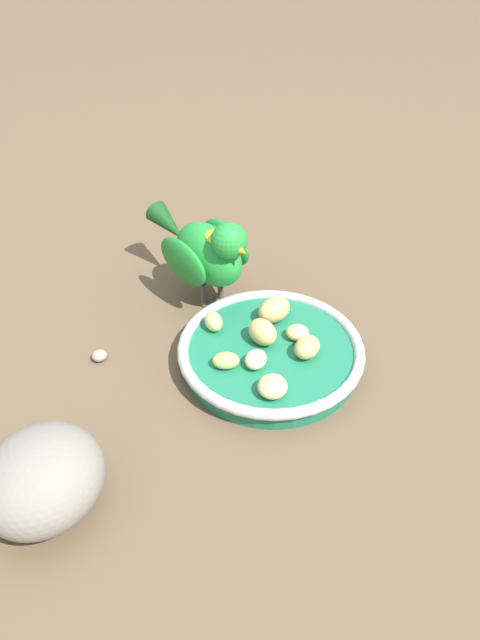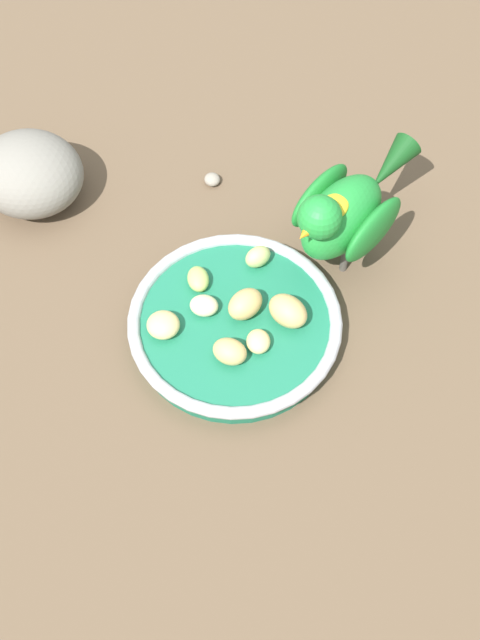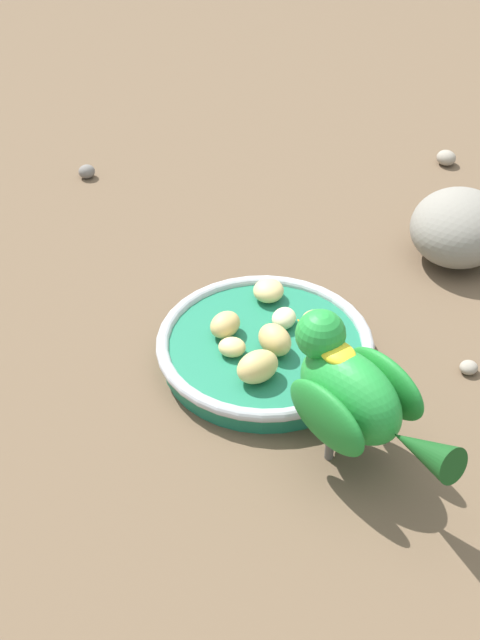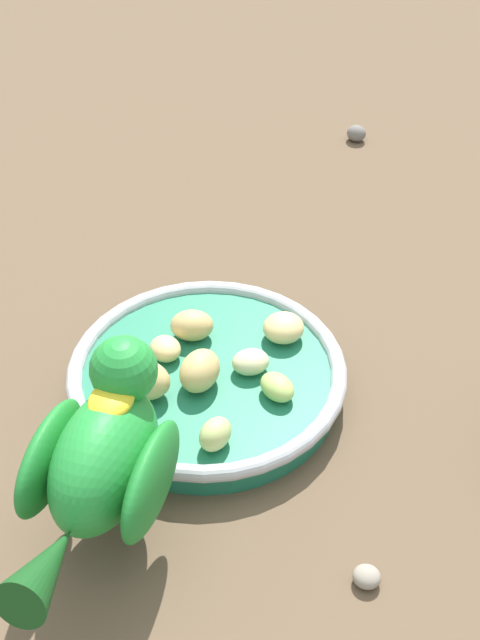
{
  "view_description": "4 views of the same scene",
  "coord_description": "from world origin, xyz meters",
  "px_view_note": "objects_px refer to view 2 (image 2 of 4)",
  "views": [
    {
      "loc": [
        -0.34,
        -0.32,
        0.45
      ],
      "look_at": [
        -0.0,
        0.01,
        0.06
      ],
      "focal_mm": 34.69,
      "sensor_mm": 36.0,
      "label": 1
    },
    {
      "loc": [
        0.27,
        -0.36,
        0.72
      ],
      "look_at": [
        0.04,
        -0.03,
        0.07
      ],
      "focal_mm": 51.39,
      "sensor_mm": 36.0,
      "label": 2
    },
    {
      "loc": [
        0.45,
        0.43,
        0.55
      ],
      "look_at": [
        0.03,
        -0.03,
        0.04
      ],
      "focal_mm": 52.06,
      "sensor_mm": 36.0,
      "label": 3
    },
    {
      "loc": [
        -0.09,
        0.42,
        0.46
      ],
      "look_at": [
        0.0,
        -0.03,
        0.05
      ],
      "focal_mm": 51.16,
      "sensor_mm": 36.0,
      "label": 4
    }
  ],
  "objects_px": {
    "feeding_bowl": "(235,325)",
    "apple_piece_6": "(201,276)",
    "apple_piece_5": "(204,306)",
    "parrot": "(344,212)",
    "apple_piece_7": "(163,325)",
    "apple_piece_4": "(261,259)",
    "pebble_0": "(212,179)",
    "apple_piece_0": "(258,341)",
    "rock_large": "(33,171)",
    "apple_piece_3": "(288,311)",
    "apple_piece_1": "(243,306)",
    "apple_piece_2": "(230,351)"
  },
  "relations": [
    {
      "from": "apple_piece_0",
      "to": "apple_piece_7",
      "type": "relative_size",
      "value": 0.81
    },
    {
      "from": "apple_piece_5",
      "to": "apple_piece_7",
      "type": "bearing_deg",
      "value": -113.84
    },
    {
      "from": "apple_piece_0",
      "to": "rock_large",
      "type": "distance_m",
      "value": 0.29
    },
    {
      "from": "apple_piece_0",
      "to": "apple_piece_4",
      "type": "distance_m",
      "value": 0.09
    },
    {
      "from": "feeding_bowl",
      "to": "apple_piece_7",
      "type": "height_order",
      "value": "apple_piece_7"
    },
    {
      "from": "apple_piece_1",
      "to": "apple_piece_7",
      "type": "height_order",
      "value": "apple_piece_1"
    },
    {
      "from": "apple_piece_3",
      "to": "rock_large",
      "type": "height_order",
      "value": "rock_large"
    },
    {
      "from": "apple_piece_7",
      "to": "feeding_bowl",
      "type": "bearing_deg",
      "value": 43.82
    },
    {
      "from": "apple_piece_1",
      "to": "apple_piece_3",
      "type": "height_order",
      "value": "same"
    },
    {
      "from": "apple_piece_3",
      "to": "apple_piece_7",
      "type": "bearing_deg",
      "value": -138.3
    },
    {
      "from": "apple_piece_5",
      "to": "parrot",
      "type": "bearing_deg",
      "value": 66.17
    },
    {
      "from": "apple_piece_0",
      "to": "apple_piece_2",
      "type": "xyz_separation_m",
      "value": [
        -0.01,
        -0.02,
        0.0
      ]
    },
    {
      "from": "apple_piece_3",
      "to": "apple_piece_4",
      "type": "xyz_separation_m",
      "value": [
        -0.05,
        0.03,
        -0.0
      ]
    },
    {
      "from": "apple_piece_6",
      "to": "apple_piece_5",
      "type": "bearing_deg",
      "value": -47.7
    },
    {
      "from": "parrot",
      "to": "apple_piece_7",
      "type": "bearing_deg",
      "value": -19.11
    },
    {
      "from": "feeding_bowl",
      "to": "apple_piece_6",
      "type": "distance_m",
      "value": 0.06
    },
    {
      "from": "apple_piece_4",
      "to": "feeding_bowl",
      "type": "bearing_deg",
      "value": -75.79
    },
    {
      "from": "apple_piece_3",
      "to": "apple_piece_5",
      "type": "distance_m",
      "value": 0.08
    },
    {
      "from": "pebble_0",
      "to": "apple_piece_6",
      "type": "bearing_deg",
      "value": -57.78
    },
    {
      "from": "apple_piece_0",
      "to": "apple_piece_3",
      "type": "distance_m",
      "value": 0.04
    },
    {
      "from": "pebble_0",
      "to": "parrot",
      "type": "bearing_deg",
      "value": -1.59
    },
    {
      "from": "parrot",
      "to": "feeding_bowl",
      "type": "bearing_deg",
      "value": -8.45
    },
    {
      "from": "apple_piece_4",
      "to": "apple_piece_7",
      "type": "height_order",
      "value": "apple_piece_4"
    },
    {
      "from": "apple_piece_5",
      "to": "parrot",
      "type": "distance_m",
      "value": 0.15
    },
    {
      "from": "apple_piece_3",
      "to": "pebble_0",
      "type": "bearing_deg",
      "value": 147.38
    },
    {
      "from": "apple_piece_0",
      "to": "apple_piece_2",
      "type": "distance_m",
      "value": 0.03
    },
    {
      "from": "apple_piece_0",
      "to": "apple_piece_4",
      "type": "height_order",
      "value": "apple_piece_4"
    },
    {
      "from": "apple_piece_3",
      "to": "parrot",
      "type": "height_order",
      "value": "parrot"
    },
    {
      "from": "apple_piece_7",
      "to": "parrot",
      "type": "bearing_deg",
      "value": 66.17
    },
    {
      "from": "apple_piece_0",
      "to": "rock_large",
      "type": "bearing_deg",
      "value": 174.72
    },
    {
      "from": "apple_piece_0",
      "to": "apple_piece_6",
      "type": "distance_m",
      "value": 0.09
    },
    {
      "from": "feeding_bowl",
      "to": "apple_piece_0",
      "type": "relative_size",
      "value": 8.04
    },
    {
      "from": "apple_piece_4",
      "to": "apple_piece_5",
      "type": "distance_m",
      "value": 0.07
    },
    {
      "from": "apple_piece_3",
      "to": "rock_large",
      "type": "bearing_deg",
      "value": -177.77
    },
    {
      "from": "apple_piece_5",
      "to": "apple_piece_4",
      "type": "bearing_deg",
      "value": 79.63
    },
    {
      "from": "apple_piece_5",
      "to": "rock_large",
      "type": "relative_size",
      "value": 0.24
    },
    {
      "from": "rock_large",
      "to": "apple_piece_5",
      "type": "bearing_deg",
      "value": -6.17
    },
    {
      "from": "apple_piece_0",
      "to": "apple_piece_3",
      "type": "height_order",
      "value": "apple_piece_3"
    },
    {
      "from": "apple_piece_7",
      "to": "pebble_0",
      "type": "distance_m",
      "value": 0.19
    },
    {
      "from": "feeding_bowl",
      "to": "apple_piece_5",
      "type": "bearing_deg",
      "value": -167.75
    },
    {
      "from": "apple_piece_0",
      "to": "apple_piece_1",
      "type": "relative_size",
      "value": 0.69
    },
    {
      "from": "apple_piece_6",
      "to": "pebble_0",
      "type": "height_order",
      "value": "apple_piece_6"
    },
    {
      "from": "feeding_bowl",
      "to": "apple_piece_0",
      "type": "height_order",
      "value": "apple_piece_0"
    },
    {
      "from": "apple_piece_6",
      "to": "rock_large",
      "type": "bearing_deg",
      "value": 179.83
    },
    {
      "from": "apple_piece_3",
      "to": "feeding_bowl",
      "type": "bearing_deg",
      "value": -141.16
    },
    {
      "from": "apple_piece_3",
      "to": "apple_piece_5",
      "type": "xyz_separation_m",
      "value": [
        -0.07,
        -0.04,
        -0.01
      ]
    },
    {
      "from": "apple_piece_2",
      "to": "apple_piece_3",
      "type": "height_order",
      "value": "apple_piece_3"
    },
    {
      "from": "feeding_bowl",
      "to": "rock_large",
      "type": "xyz_separation_m",
      "value": [
        -0.26,
        0.02,
        0.02
      ]
    },
    {
      "from": "parrot",
      "to": "apple_piece_4",
      "type": "bearing_deg",
      "value": -31.51
    },
    {
      "from": "apple_piece_3",
      "to": "parrot",
      "type": "distance_m",
      "value": 0.1
    }
  ]
}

